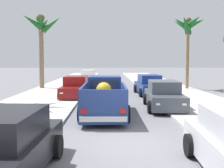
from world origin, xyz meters
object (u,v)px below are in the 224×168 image
at_px(car_left_near, 2,149).
at_px(car_right_far, 76,88).
at_px(car_right_near, 164,96).
at_px(car_left_mid, 149,85).
at_px(car_right_mid, 88,77).
at_px(pickup_truck, 104,99).
at_px(palm_tree_right_mid, 188,28).
at_px(palm_tree_right_fore, 41,30).

xyz_separation_m(car_left_near, car_right_far, (0.07, 12.33, 0.00)).
relative_size(car_right_near, car_left_mid, 1.00).
xyz_separation_m(car_right_near, car_right_mid, (-5.41, 15.45, 0.00)).
bearing_deg(pickup_truck, palm_tree_right_mid, 55.01).
xyz_separation_m(car_left_near, car_right_mid, (0.04, 23.70, 0.00)).
bearing_deg(pickup_truck, car_right_mid, 97.19).
distance_m(car_right_near, car_right_far, 6.75).
xyz_separation_m(car_left_mid, palm_tree_right_mid, (3.94, 3.31, 4.84)).
height_order(car_right_far, palm_tree_right_mid, palm_tree_right_mid).
xyz_separation_m(car_left_mid, car_right_far, (-5.52, -1.59, 0.00)).
relative_size(car_right_near, palm_tree_right_fore, 0.63).
height_order(car_right_mid, car_right_far, same).
distance_m(car_left_near, car_right_near, 9.88).
bearing_deg(car_left_near, car_right_near, 56.53).
height_order(car_right_near, car_left_mid, same).
distance_m(pickup_truck, car_right_near, 3.61).
relative_size(car_right_near, car_right_far, 1.01).
distance_m(car_right_near, car_right_mid, 16.37).
distance_m(car_left_near, car_left_mid, 15.00).
distance_m(car_left_near, palm_tree_right_mid, 20.27).
bearing_deg(palm_tree_right_fore, car_left_near, -78.04).
xyz_separation_m(car_right_near, palm_tree_right_fore, (-9.21, 9.51, 4.66)).
relative_size(pickup_truck, car_right_far, 1.22).
relative_size(car_left_mid, palm_tree_right_fore, 0.63).
relative_size(car_left_near, car_right_far, 1.01).
bearing_deg(car_right_far, car_right_mid, 90.20).
relative_size(car_left_near, car_right_near, 1.00).
bearing_deg(car_right_far, palm_tree_right_mid, 27.40).
distance_m(car_right_near, palm_tree_right_mid, 10.99).
height_order(car_left_near, palm_tree_right_fore, palm_tree_right_fore).
bearing_deg(car_left_near, palm_tree_right_fore, 101.96).
xyz_separation_m(car_left_mid, palm_tree_right_fore, (-9.35, 3.84, 4.66)).
height_order(car_left_near, car_right_far, same).
bearing_deg(pickup_truck, car_left_mid, 64.60).
relative_size(car_left_near, car_left_mid, 1.00).
relative_size(car_right_mid, car_right_far, 1.00).
bearing_deg(palm_tree_right_mid, palm_tree_right_fore, 177.72).
relative_size(car_right_far, palm_tree_right_fore, 0.63).
relative_size(pickup_truck, car_right_near, 1.20).
bearing_deg(palm_tree_right_mid, car_left_near, -118.94).
xyz_separation_m(car_left_near, palm_tree_right_fore, (-3.76, 17.76, 4.66)).
distance_m(car_left_near, car_right_far, 12.33).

